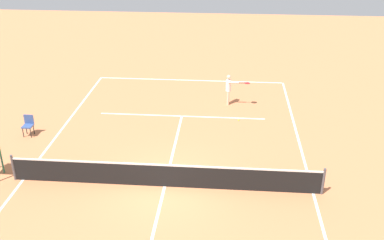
{
  "coord_description": "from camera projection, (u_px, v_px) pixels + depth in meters",
  "views": [
    {
      "loc": [
        -2.21,
        14.11,
        9.58
      ],
      "look_at": [
        -0.68,
        -4.19,
        0.8
      ],
      "focal_mm": 42.33,
      "sensor_mm": 36.0,
      "label": 1
    }
  ],
  "objects": [
    {
      "name": "tennis_net",
      "position": [
        164.0,
        175.0,
        16.77
      ],
      "size": [
        11.69,
        0.1,
        1.07
      ],
      "color": "#4C4C51",
      "rests_on": "ground"
    },
    {
      "name": "courtside_chair_mid",
      "position": [
        28.0,
        124.0,
        20.56
      ],
      "size": [
        0.44,
        0.46,
        0.95
      ],
      "color": "#262626",
      "rests_on": "ground"
    },
    {
      "name": "ground_plane",
      "position": [
        165.0,
        186.0,
        16.98
      ],
      "size": [
        60.0,
        60.0,
        0.0
      ],
      "primitive_type": "plane",
      "color": "#D37A4C"
    },
    {
      "name": "tennis_ball",
      "position": [
        239.0,
        120.0,
        22.12
      ],
      "size": [
        0.07,
        0.07,
        0.07
      ],
      "primitive_type": "sphere",
      "color": "#CCE033",
      "rests_on": "ground"
    },
    {
      "name": "player_serving",
      "position": [
        229.0,
        87.0,
        23.55
      ],
      "size": [
        1.25,
        0.55,
        1.63
      ],
      "rotation": [
        0.0,
        0.0,
        1.58
      ],
      "color": "beige",
      "rests_on": "ground"
    },
    {
      "name": "court_lines",
      "position": [
        165.0,
        186.0,
        16.98
      ],
      "size": [
        11.09,
        22.87,
        0.01
      ],
      "color": "white",
      "rests_on": "ground"
    }
  ]
}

